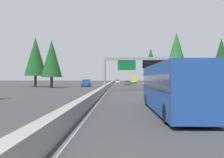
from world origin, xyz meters
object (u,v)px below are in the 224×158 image
(oncoming_near, at_px, (86,83))
(conifer_left_near, at_px, (52,59))
(conifer_right_mid, at_px, (176,54))
(conifer_right_distant, at_px, (151,62))
(bus_distant_b, at_px, (172,86))
(sedan_far_center, at_px, (128,83))
(sedan_far_right, at_px, (118,81))
(conifer_right_near, at_px, (221,59))
(sign_gantry_overhead, at_px, (140,64))
(conifer_left_mid, at_px, (35,56))
(conifer_right_far, at_px, (156,70))
(sedan_mid_left, at_px, (172,91))
(box_truck_mid_right, at_px, (133,79))

(oncoming_near, bearing_deg, conifer_left_near, -38.07)
(conifer_right_mid, distance_m, conifer_right_distant, 45.68)
(bus_distant_b, bearing_deg, sedan_far_center, 0.35)
(sedan_far_right, xyz_separation_m, conifer_right_near, (-70.79, -19.83, 5.27))
(sign_gantry_overhead, bearing_deg, conifer_left_mid, 51.20)
(sedan_far_center, distance_m, conifer_right_near, 36.26)
(conifer_left_near, bearing_deg, conifer_right_far, -42.64)
(conifer_right_distant, bearing_deg, bus_distant_b, 173.47)
(conifer_left_mid, bearing_deg, conifer_right_distant, -42.45)
(sedan_far_center, bearing_deg, sedan_far_right, 4.66)
(sedan_far_right, height_order, conifer_left_near, conifer_left_near)
(sedan_mid_left, relative_size, box_truck_mid_right, 0.52)
(sign_gantry_overhead, height_order, conifer_left_mid, conifer_left_mid)
(conifer_right_distant, distance_m, conifer_left_mid, 52.36)
(bus_distant_b, bearing_deg, conifer_right_far, -7.80)
(box_truck_mid_right, distance_m, conifer_right_distant, 11.76)
(bus_distant_b, distance_m, conifer_right_far, 74.62)
(box_truck_mid_right, distance_m, conifer_right_far, 22.16)
(oncoming_near, distance_m, conifer_right_distant, 43.97)
(conifer_right_far, height_order, conifer_right_distant, conifer_right_distant)
(sign_gantry_overhead, xyz_separation_m, conifer_right_far, (44.83, -9.63, 0.19))
(box_truck_mid_right, bearing_deg, oncoming_near, 160.59)
(conifer_right_near, xyz_separation_m, conifer_left_near, (10.06, 35.23, 0.85))
(conifer_right_distant, bearing_deg, box_truck_mid_right, 46.83)
(sedan_far_center, xyz_separation_m, conifer_right_far, (9.89, -10.51, 4.25))
(conifer_left_near, bearing_deg, conifer_right_near, -105.94)
(sedan_mid_left, bearing_deg, box_truck_mid_right, -0.10)
(oncoming_near, xyz_separation_m, conifer_right_far, (22.70, -22.12, 4.02))
(oncoming_near, height_order, conifer_left_near, conifer_left_near)
(box_truck_mid_right, height_order, conifer_right_distant, conifer_right_distant)
(sedan_far_right, distance_m, conifer_right_distant, 21.63)
(sedan_far_center, relative_size, conifer_right_far, 0.54)
(conifer_right_distant, bearing_deg, conifer_left_mid, 137.55)
(sedan_mid_left, relative_size, conifer_left_near, 0.39)
(bus_distant_b, relative_size, conifer_right_near, 1.17)
(conifer_left_mid, bearing_deg, conifer_right_far, -55.65)
(bus_distant_b, distance_m, conifer_right_mid, 44.28)
(sedan_mid_left, distance_m, conifer_left_near, 35.71)
(box_truck_mid_right, relative_size, sedan_far_right, 1.93)
(sedan_far_center, xyz_separation_m, box_truck_mid_right, (30.72, -3.73, 0.93))
(conifer_right_near, xyz_separation_m, conifer_left_mid, (17.51, 41.48, 1.97))
(oncoming_near, height_order, conifer_right_distant, conifer_right_distant)
(sedan_far_center, relative_size, conifer_left_mid, 0.34)
(box_truck_mid_right, relative_size, conifer_right_mid, 0.66)
(conifer_right_near, bearing_deg, conifer_left_near, 74.06)
(sedan_mid_left, distance_m, sedan_far_right, 88.30)
(bus_distant_b, relative_size, sedan_far_center, 2.61)
(conifer_right_mid, distance_m, conifer_left_near, 29.15)
(bus_distant_b, distance_m, sedan_far_right, 103.05)
(conifer_right_far, distance_m, conifer_left_mid, 42.92)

